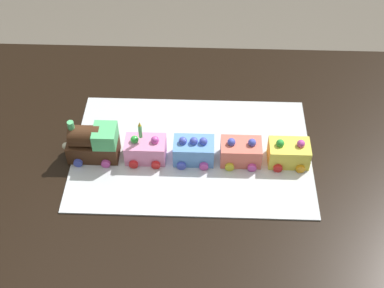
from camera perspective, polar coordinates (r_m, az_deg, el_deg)
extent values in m
cube|color=black|center=(1.32, 0.15, -2.95)|extent=(1.40, 1.00, 0.03)
cube|color=black|center=(2.01, -18.01, 0.26)|extent=(0.07, 0.07, 0.71)
cube|color=black|center=(1.99, 19.32, -0.68)|extent=(0.07, 0.07, 0.71)
cube|color=silver|center=(1.34, 0.00, -0.95)|extent=(0.60, 0.40, 0.00)
cube|color=#472816|center=(1.34, -10.58, -0.52)|extent=(0.12, 0.06, 0.05)
cylinder|color=#472816|center=(1.31, -11.51, 0.83)|extent=(0.07, 0.05, 0.05)
cube|color=#59CC7A|center=(1.30, -9.37, 0.87)|extent=(0.06, 0.06, 0.04)
cylinder|color=#59CC7A|center=(1.29, -12.92, 1.83)|extent=(0.02, 0.02, 0.03)
sphere|color=#F4EFCC|center=(1.35, -13.47, -0.22)|extent=(0.02, 0.02, 0.02)
cylinder|color=#4C59D8|center=(1.33, -12.20, -2.02)|extent=(0.02, 0.01, 0.02)
cylinder|color=#D84CB2|center=(1.32, -9.29, -2.12)|extent=(0.02, 0.01, 0.02)
cylinder|color=red|center=(1.38, -11.66, 0.20)|extent=(0.02, 0.01, 0.02)
cylinder|color=red|center=(1.37, -8.85, 0.13)|extent=(0.02, 0.01, 0.02)
cube|color=pink|center=(1.31, -5.03, -0.59)|extent=(0.10, 0.06, 0.06)
cylinder|color=red|center=(1.31, -6.33, -2.21)|extent=(0.02, 0.01, 0.02)
cylinder|color=red|center=(1.30, -3.93, -2.29)|extent=(0.02, 0.01, 0.02)
cylinder|color=yellow|center=(1.35, -5.99, 0.06)|extent=(0.02, 0.01, 0.02)
cylinder|color=#4C59D8|center=(1.35, -3.67, 0.00)|extent=(0.02, 0.01, 0.02)
sphere|color=#D84CB2|center=(1.29, -4.02, 0.42)|extent=(0.02, 0.02, 0.02)
sphere|color=green|center=(1.29, -6.22, 0.48)|extent=(0.02, 0.02, 0.02)
cube|color=#669EEA|center=(1.31, 0.12, -0.72)|extent=(0.10, 0.06, 0.06)
cylinder|color=#4C59D8|center=(1.30, -1.15, -2.37)|extent=(0.02, 0.01, 0.02)
cylinder|color=#D84CB2|center=(1.29, 1.28, -2.43)|extent=(0.02, 0.01, 0.02)
cylinder|color=orange|center=(1.34, -1.00, -0.07)|extent=(0.02, 0.01, 0.02)
cylinder|color=#4C59D8|center=(1.34, 1.34, -0.13)|extent=(0.02, 0.01, 0.02)
sphere|color=#4C59D8|center=(1.28, -0.99, 0.35)|extent=(0.02, 0.02, 0.02)
sphere|color=#4C59D8|center=(1.28, 0.12, 0.32)|extent=(0.02, 0.02, 0.02)
sphere|color=#4C59D8|center=(1.28, 1.24, 0.29)|extent=(0.02, 0.02, 0.02)
cube|color=#F27260|center=(1.31, 5.29, -0.85)|extent=(0.10, 0.06, 0.06)
cylinder|color=yellow|center=(1.30, 4.07, -2.50)|extent=(0.02, 0.01, 0.02)
cylinder|color=#D84CB2|center=(1.30, 6.50, -2.55)|extent=(0.02, 0.01, 0.02)
cylinder|color=red|center=(1.34, 4.03, -0.19)|extent=(0.02, 0.01, 0.02)
cylinder|color=red|center=(1.35, 6.36, -0.25)|extent=(0.02, 0.01, 0.02)
sphere|color=#4C59D8|center=(1.28, 4.28, 0.21)|extent=(0.02, 0.02, 0.02)
sphere|color=#4C59D8|center=(1.29, 6.50, 0.15)|extent=(0.02, 0.02, 0.02)
cube|color=#F4E04C|center=(1.32, 10.40, -0.97)|extent=(0.10, 0.06, 0.06)
cylinder|color=red|center=(1.31, 9.25, -2.61)|extent=(0.02, 0.01, 0.02)
cylinder|color=orange|center=(1.32, 11.62, -2.65)|extent=(0.02, 0.01, 0.02)
cylinder|color=yellow|center=(1.36, 9.02, -0.32)|extent=(0.02, 0.01, 0.02)
cylinder|color=yellow|center=(1.36, 11.31, -0.38)|extent=(0.02, 0.01, 0.02)
sphere|color=#D84CB2|center=(1.30, 11.68, 0.02)|extent=(0.02, 0.02, 0.02)
sphere|color=green|center=(1.29, 9.50, 0.08)|extent=(0.02, 0.02, 0.02)
cylinder|color=#66D872|center=(1.27, -5.61, 1.37)|extent=(0.01, 0.01, 0.04)
cone|color=yellow|center=(1.25, -5.69, 2.17)|extent=(0.01, 0.01, 0.01)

